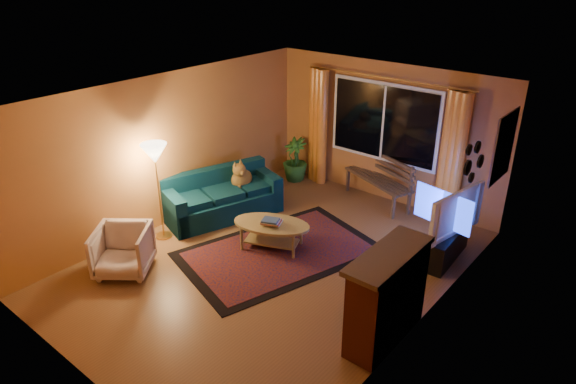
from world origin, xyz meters
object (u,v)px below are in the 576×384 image
Objects in this scene: bench at (377,191)px; tv_console at (444,245)px; sofa at (222,195)px; armchair at (122,249)px; floor_lamp at (159,192)px; coffee_table at (272,235)px.

tv_console is (1.76, -1.05, 0.01)m from bench.
tv_console is (3.54, 1.13, -0.17)m from sofa.
floor_lamp reaches higher than armchair.
sofa is at bearing -107.94° from bench.
floor_lamp reaches higher than sofa.
bench is 1.24× the size of coffee_table.
coffee_table is at bearing 18.77° from armchair.
sofa is at bearing -165.54° from tv_console.
coffee_table is (1.58, 0.85, -0.58)m from floor_lamp.
coffee_table is at bearing -78.28° from bench.
armchair is 0.63× the size of coffee_table.
armchair is (0.17, -2.10, -0.02)m from sofa.
tv_console reaches higher than bench.
armchair is at bearing -68.67° from floor_lamp.
bench reaches higher than coffee_table.
coffee_table is (1.37, -0.27, -0.18)m from sofa.
floor_lamp is at bearing -151.79° from coffee_table.
bench is 2.05m from tv_console.
floor_lamp is 1.45× the size of tv_console.
floor_lamp is 4.42m from tv_console.
floor_lamp reaches higher than tv_console.
coffee_table is 1.09× the size of tv_console.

